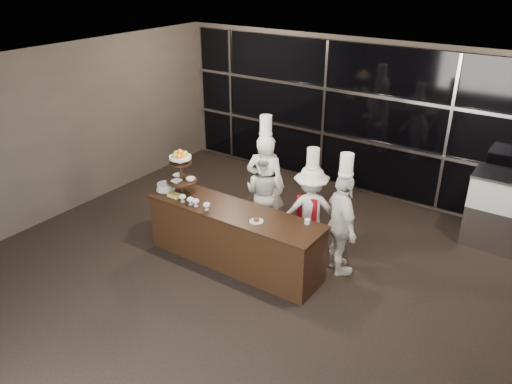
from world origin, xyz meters
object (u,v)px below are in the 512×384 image
Objects in this scene: chef_b at (265,192)px; chef_c at (310,210)px; buffet_counter at (234,236)px; display_stand at (181,169)px; chef_d at (342,224)px; layer_cake at (165,187)px; chef_a at (265,184)px.

chef_c is at bearing -5.75° from chef_b.
display_stand is (-1.00, -0.00, 0.87)m from buffet_counter.
buffet_counter is at bearing -83.01° from chef_b.
buffet_counter is 1.63m from chef_d.
chef_b is (1.19, 1.10, -0.21)m from layer_cake.
chef_d is at bearing 16.12° from display_stand.
chef_b is (0.87, 1.05, -0.57)m from display_stand.
display_stand is at bearing 8.81° from layer_cake.
display_stand is 0.39× the size of chef_d.
chef_c is (2.10, 1.00, -0.23)m from layer_cake.
chef_c is at bearing 28.22° from display_stand.
chef_b is at bearing 96.99° from buffet_counter.
chef_d reaches higher than chef_b.
buffet_counter is 1.33m from display_stand.
chef_b is 0.91m from chef_c.
chef_b is at bearing 167.53° from chef_d.
chef_a is at bearing 174.81° from chef_c.
display_stand is 2.48× the size of layer_cake.
buffet_counter is 1.14m from chef_a.
buffet_counter is 9.47× the size of layer_cake.
chef_c reaches higher than layer_cake.
buffet_counter is at bearing 0.01° from display_stand.
display_stand reaches higher than buffet_counter.
chef_a is 1.16× the size of chef_b.
display_stand is 1.43m from chef_a.
buffet_counter is 1.26m from chef_c.
chef_c is at bearing 50.80° from buffet_counter.
chef_a is (-0.12, 1.04, 0.45)m from buffet_counter.
display_stand is 0.36× the size of chef_a.
chef_b is 1.02× the size of chef_c.
chef_a reaches higher than chef_b.
chef_a is 1.19× the size of chef_c.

